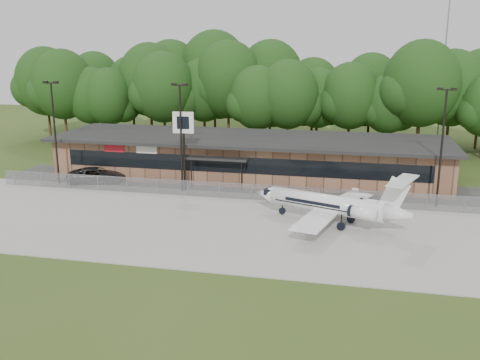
% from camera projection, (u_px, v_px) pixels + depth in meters
% --- Properties ---
extents(ground, '(160.00, 160.00, 0.00)m').
position_uv_depth(ground, '(175.00, 263.00, 34.33)').
color(ground, '#33481A').
rests_on(ground, ground).
extents(apron, '(64.00, 18.00, 0.08)m').
position_uv_depth(apron, '(209.00, 223.00, 41.89)').
color(apron, '#9E9B93').
rests_on(apron, ground).
extents(parking_lot, '(50.00, 9.00, 0.06)m').
position_uv_depth(parking_lot, '(240.00, 186.00, 52.77)').
color(parking_lot, '#383835').
rests_on(parking_lot, ground).
extents(terminal, '(41.00, 11.65, 4.30)m').
position_uv_depth(terminal, '(249.00, 156.00, 56.44)').
color(terminal, '#8E6347').
rests_on(terminal, ground).
extents(fence, '(46.00, 0.04, 1.52)m').
position_uv_depth(fence, '(230.00, 191.00, 48.33)').
color(fence, gray).
rests_on(fence, ground).
extents(treeline, '(72.00, 12.00, 15.00)m').
position_uv_depth(treeline, '(276.00, 91.00, 72.21)').
color(treeline, '#183511').
rests_on(treeline, ground).
extents(radio_mast, '(0.20, 0.20, 25.00)m').
position_uv_depth(radio_mast, '(445.00, 53.00, 72.04)').
color(radio_mast, gray).
rests_on(radio_mast, ground).
extents(light_pole_left, '(1.55, 0.30, 10.23)m').
position_uv_depth(light_pole_left, '(54.00, 125.00, 52.24)').
color(light_pole_left, black).
rests_on(light_pole_left, ground).
extents(light_pole_mid, '(1.55, 0.30, 10.23)m').
position_uv_depth(light_pole_mid, '(181.00, 130.00, 49.51)').
color(light_pole_mid, black).
rests_on(light_pole_mid, ground).
extents(light_pole_right, '(1.55, 0.30, 10.23)m').
position_uv_depth(light_pole_right, '(442.00, 139.00, 44.69)').
color(light_pole_right, black).
rests_on(light_pole_right, ground).
extents(business_jet, '(13.01, 11.64, 4.44)m').
position_uv_depth(business_jet, '(332.00, 205.00, 41.24)').
color(business_jet, white).
rests_on(business_jet, ground).
extents(suv, '(6.24, 4.16, 1.59)m').
position_uv_depth(suv, '(97.00, 175.00, 54.01)').
color(suv, '#323335').
rests_on(suv, ground).
extents(pole_sign, '(2.00, 0.36, 7.59)m').
position_uv_depth(pole_sign, '(183.00, 131.00, 49.80)').
color(pole_sign, black).
rests_on(pole_sign, ground).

